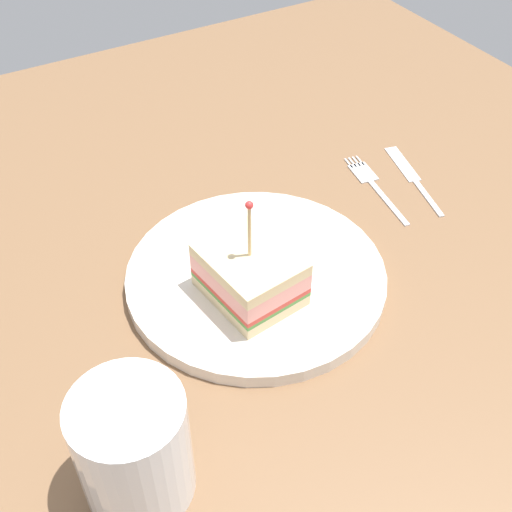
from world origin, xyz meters
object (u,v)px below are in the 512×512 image
sandwich_half_center (250,274)px  knife (411,175)px  drink_glass (135,453)px  plate (256,277)px  fork (371,181)px

sandwich_half_center → knife: 27.28cm
drink_glass → knife: drink_glass is taller
plate → sandwich_half_center: 4.27cm
plate → fork: size_ratio=1.86×
drink_glass → fork: size_ratio=0.73×
drink_glass → sandwich_half_center: bearing=-53.5°
sandwich_half_center → fork: size_ratio=0.80×
knife → fork: bearing=73.7°
fork → sandwich_half_center: bearing=114.3°
fork → drink_glass: bearing=119.9°
plate → knife: plate is taller
plate → sandwich_half_center: size_ratio=2.31×
knife → plate: bearing=103.9°
fork → knife: same height
plate → sandwich_half_center: sandwich_half_center is taller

